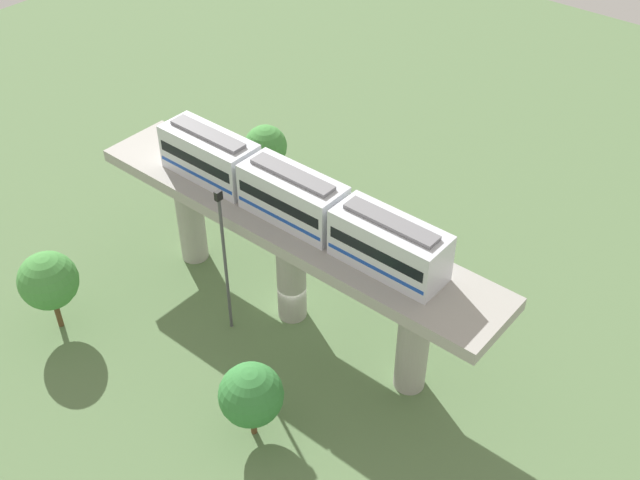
{
  "coord_description": "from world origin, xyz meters",
  "views": [
    {
      "loc": [
        -27.27,
        -25.01,
        36.39
      ],
      "look_at": [
        2.5,
        -0.3,
        4.94
      ],
      "focal_mm": 43.52,
      "sensor_mm": 36.0,
      "label": 1
    }
  ],
  "objects": [
    {
      "name": "ground_plane",
      "position": [
        0.0,
        0.0,
        0.0
      ],
      "size": [
        120.0,
        120.0,
        0.0
      ],
      "primitive_type": "plane",
      "color": "#5B7A4C"
    },
    {
      "name": "tree_near_viaduct",
      "position": [
        -10.49,
        10.98,
        3.92
      ],
      "size": [
        3.76,
        3.76,
        5.82
      ],
      "color": "brown",
      "rests_on": "ground"
    },
    {
      "name": "train",
      "position": [
        0.0,
        -0.3,
        9.76
      ],
      "size": [
        2.64,
        20.5,
        3.24
      ],
      "color": "silver",
      "rests_on": "viaduct"
    },
    {
      "name": "viaduct",
      "position": [
        0.0,
        0.0,
        6.18
      ],
      "size": [
        5.2,
        28.85,
        8.23
      ],
      "color": "#A8A59E",
      "rests_on": "ground"
    },
    {
      "name": "tree_mid_lot",
      "position": [
        -8.6,
        -4.63,
        3.24
      ],
      "size": [
        3.62,
        3.62,
        5.07
      ],
      "color": "brown",
      "rests_on": "ground"
    },
    {
      "name": "parked_car_blue",
      "position": [
        7.67,
        -4.07,
        0.74
      ],
      "size": [
        2.58,
        4.47,
        1.76
      ],
      "rotation": [
        0.0,
        0.0,
        -0.2
      ],
      "color": "#284CB7",
      "rests_on": "ground"
    },
    {
      "name": "signal_post",
      "position": [
        -3.4,
        2.33,
        5.94
      ],
      "size": [
        0.44,
        0.28,
        10.83
      ],
      "color": "#4C4C51",
      "rests_on": "ground"
    },
    {
      "name": "tree_far_corner",
      "position": [
        10.03,
        11.54,
        3.59
      ],
      "size": [
        3.42,
        3.42,
        5.32
      ],
      "color": "brown",
      "rests_on": "ground"
    },
    {
      "name": "parked_car_red",
      "position": [
        8.37,
        6.93,
        0.74
      ],
      "size": [
        2.3,
        4.39,
        1.76
      ],
      "rotation": [
        0.0,
        0.0,
        -0.12
      ],
      "color": "red",
      "rests_on": "ground"
    }
  ]
}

